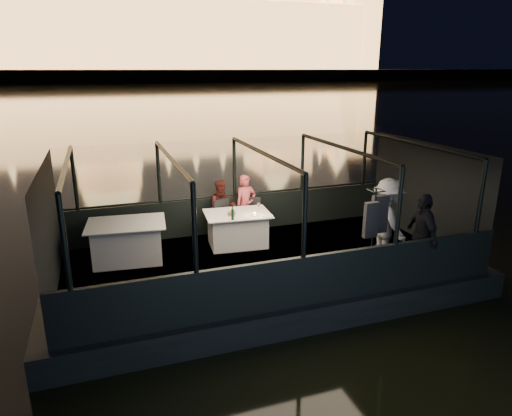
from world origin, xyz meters
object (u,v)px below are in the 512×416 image
object	(u,v)px
person_woman_coral	(246,203)
passenger_stripe	(387,224)
person_man_maroon	(222,206)
dining_table_aft	(128,243)
dining_table_central	(238,229)
chair_port_left	(224,221)
coat_stand	(373,232)
wine_bottle	(233,213)
chair_port_right	(254,218)
passenger_dark	(421,235)

from	to	relation	value
person_woman_coral	passenger_stripe	bearing A→B (deg)	-59.61
person_man_maroon	passenger_stripe	size ratio (longest dim) A/B	0.76
dining_table_aft	person_woman_coral	xyz separation A→B (m)	(2.87, 0.82, 0.36)
dining_table_central	passenger_stripe	size ratio (longest dim) A/B	0.80
dining_table_central	passenger_stripe	bearing A→B (deg)	-37.16
person_woman_coral	passenger_stripe	distance (m)	3.45
chair_port_left	person_woman_coral	distance (m)	0.75
dining_table_central	coat_stand	size ratio (longest dim) A/B	0.82
coat_stand	wine_bottle	distance (m)	2.96
passenger_stripe	wine_bottle	bearing A→B (deg)	63.00
dining_table_aft	dining_table_central	bearing A→B (deg)	2.30
passenger_stripe	person_man_maroon	bearing A→B (deg)	47.41
dining_table_central	coat_stand	world-z (taller)	coat_stand
chair_port_right	passenger_dark	bearing A→B (deg)	-30.23
chair_port_right	passenger_dark	size ratio (longest dim) A/B	0.54
dining_table_central	person_woman_coral	world-z (taller)	person_woman_coral
passenger_dark	person_woman_coral	bearing A→B (deg)	-136.39
chair_port_right	person_man_maroon	distance (m)	0.82
dining_table_central	dining_table_aft	size ratio (longest dim) A/B	0.92
chair_port_left	person_woman_coral	bearing A→B (deg)	0.17
chair_port_right	dining_table_central	bearing A→B (deg)	-116.95
chair_port_left	passenger_stripe	size ratio (longest dim) A/B	0.51
dining_table_central	passenger_dark	distance (m)	3.96
wine_bottle	dining_table_aft	bearing A→B (deg)	171.66
chair_port_right	coat_stand	xyz separation A→B (m)	(1.42, -2.84, 0.45)
chair_port_right	person_woman_coral	world-z (taller)	person_woman_coral
chair_port_right	wine_bottle	size ratio (longest dim) A/B	3.08
dining_table_aft	wine_bottle	world-z (taller)	wine_bottle
dining_table_central	person_man_maroon	distance (m)	0.82
chair_port_left	wine_bottle	size ratio (longest dim) A/B	3.15
passenger_dark	coat_stand	bearing A→B (deg)	-103.12
passenger_stripe	wine_bottle	xyz separation A→B (m)	(-2.83, 1.55, 0.06)
chair_port_left	person_man_maroon	size ratio (longest dim) A/B	0.67
coat_stand	passenger_dark	size ratio (longest dim) A/B	1.06
chair_port_left	dining_table_central	bearing A→B (deg)	-89.19
person_woman_coral	passenger_dark	world-z (taller)	passenger_dark
person_woman_coral	passenger_dark	size ratio (longest dim) A/B	0.86
coat_stand	person_man_maroon	distance (m)	3.77
dining_table_aft	person_woman_coral	distance (m)	3.00
chair_port_right	passenger_dark	world-z (taller)	passenger_dark
person_woman_coral	wine_bottle	world-z (taller)	person_woman_coral
passenger_dark	person_man_maroon	bearing A→B (deg)	-130.24
dining_table_central	passenger_dark	size ratio (longest dim) A/B	0.86
dining_table_central	chair_port_left	size ratio (longest dim) A/B	1.56
chair_port_right	passenger_dark	distance (m)	3.93
chair_port_left	passenger_stripe	distance (m)	3.72
dining_table_aft	wine_bottle	bearing A→B (deg)	-8.34
dining_table_central	person_woman_coral	bearing A→B (deg)	58.83
dining_table_aft	passenger_stripe	distance (m)	5.38
dining_table_aft	chair_port_right	bearing A→B (deg)	10.37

